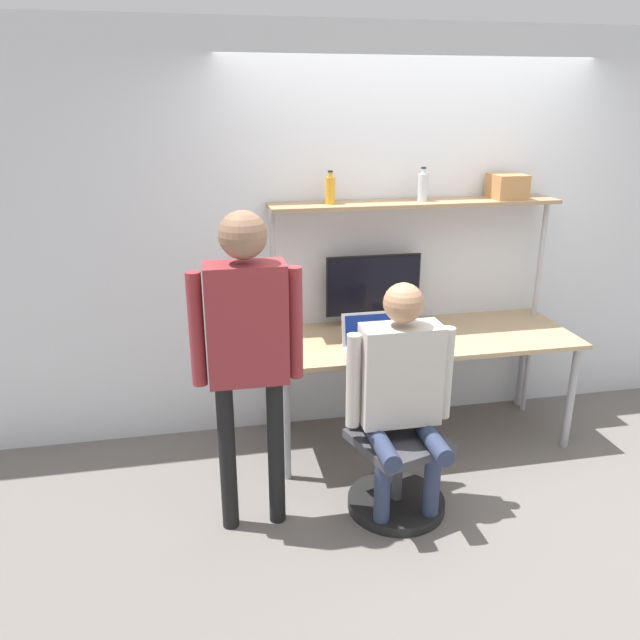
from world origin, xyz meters
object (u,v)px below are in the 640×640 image
at_px(cell_phone, 413,345).
at_px(storage_box, 507,186).
at_px(bottle_clear, 423,187).
at_px(person_standing, 247,334).
at_px(person_seated, 402,383).
at_px(monitor, 373,287).
at_px(office_chair, 393,462).
at_px(bottle_amber, 330,190).
at_px(laptop, 370,339).

bearing_deg(cell_phone, storage_box, 27.41).
bearing_deg(bottle_clear, storage_box, 0.00).
bearing_deg(person_standing, person_seated, -1.85).
xyz_separation_m(monitor, office_chair, (-0.13, -0.95, -0.76)).
bearing_deg(office_chair, bottle_amber, 100.82).
height_order(person_seated, person_standing, person_standing).
distance_m(laptop, cell_phone, 0.29).
xyz_separation_m(person_standing, bottle_clear, (1.24, 0.94, 0.58)).
bearing_deg(laptop, storage_box, 19.94).
distance_m(laptop, bottle_amber, 0.97).
bearing_deg(storage_box, cell_phone, -152.59).
distance_m(laptop, office_chair, 0.78).
bearing_deg(laptop, bottle_amber, 115.29).
distance_m(office_chair, bottle_amber, 1.71).
distance_m(cell_phone, office_chair, 0.78).
height_order(office_chair, bottle_clear, bottle_clear).
distance_m(laptop, storage_box, 1.40).
xyz_separation_m(monitor, laptop, (-0.13, -0.40, -0.21)).
distance_m(office_chair, person_standing, 1.17).
xyz_separation_m(cell_phone, person_standing, (-1.09, -0.56, 0.36)).
relative_size(bottle_amber, storage_box, 0.87).
relative_size(laptop, cell_phone, 2.24).
relative_size(cell_phone, bottle_amber, 0.73).
xyz_separation_m(office_chair, bottle_amber, (-0.18, 0.93, 1.42)).
height_order(laptop, office_chair, laptop).
xyz_separation_m(laptop, bottle_clear, (0.44, 0.37, 0.88)).
xyz_separation_m(person_seated, bottle_amber, (-0.19, 0.97, 0.91)).
bearing_deg(person_standing, storage_box, 27.27).
distance_m(monitor, bottle_amber, 0.73).
relative_size(person_seated, person_standing, 0.77).
relative_size(person_seated, bottle_amber, 6.49).
distance_m(cell_phone, storage_box, 1.25).
relative_size(office_chair, storage_box, 3.84).
xyz_separation_m(bottle_amber, storage_box, (1.20, 0.00, -0.01)).
bearing_deg(bottle_amber, cell_phone, -40.11).
bearing_deg(bottle_clear, office_chair, -115.13).
bearing_deg(cell_phone, bottle_clear, 68.38).
bearing_deg(bottle_clear, laptop, -139.45).
xyz_separation_m(cell_phone, office_chair, (-0.28, -0.54, -0.49)).
relative_size(monitor, bottle_clear, 3.02).
bearing_deg(person_seated, monitor, 83.14).
height_order(monitor, person_standing, person_standing).
bearing_deg(person_seated, bottle_clear, 66.48).
relative_size(monitor, laptop, 1.94).
relative_size(laptop, bottle_amber, 1.63).
bearing_deg(bottle_amber, monitor, 5.02).
bearing_deg(bottle_clear, monitor, 174.86).
distance_m(laptop, bottle_clear, 1.05).
xyz_separation_m(office_chair, person_standing, (-0.81, -0.02, 0.85)).
xyz_separation_m(person_standing, bottle_amber, (0.63, 0.94, 0.58)).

